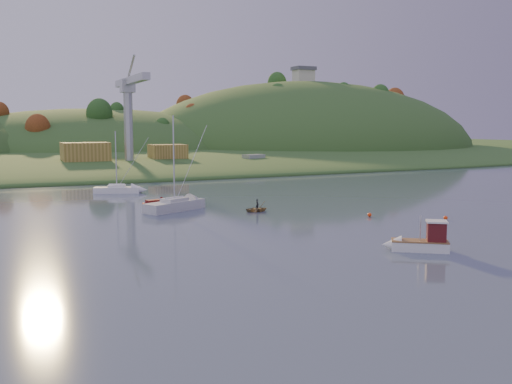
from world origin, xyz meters
name	(u,v)px	position (x,y,z in m)	size (l,w,h in m)	color
far_shore	(64,153)	(0.00, 230.00, 0.00)	(620.00, 220.00, 1.50)	#274B1E
shore_slope	(91,162)	(0.00, 165.00, 0.00)	(640.00, 150.00, 7.00)	#274B1E
hill_center	(97,155)	(10.00, 210.00, 0.00)	(140.00, 120.00, 36.00)	#274B1E
hill_right	(303,152)	(95.00, 195.00, 0.00)	(150.00, 130.00, 60.00)	#274B1E
hilltop_house	(304,74)	(95.00, 195.00, 33.40)	(9.00, 7.00, 6.45)	beige
hillside_trees	(81,158)	(0.00, 185.00, 0.00)	(280.00, 50.00, 32.00)	#244F1C
wharf	(140,166)	(5.00, 122.00, 1.20)	(42.00, 16.00, 2.40)	slate
shed_west	(85,152)	(-8.00, 123.00, 4.80)	(11.00, 8.00, 4.80)	olive
shed_east	(168,152)	(13.00, 124.00, 4.40)	(9.00, 7.00, 4.00)	olive
dock_crane	(129,101)	(2.00, 118.39, 17.17)	(3.20, 28.00, 20.30)	#B7B7BC
fishing_boat	(415,242)	(4.40, 18.90, 0.82)	(5.77, 4.95, 3.73)	white
sailboat_near	(175,205)	(-7.73, 52.01, 0.80)	(9.30, 6.59, 12.58)	silver
sailboat_far	(117,189)	(-10.50, 75.20, 0.69)	(7.78, 4.57, 10.34)	white
canoe	(257,209)	(1.84, 46.47, 0.32)	(2.18, 3.05, 0.63)	olive
paddler	(257,206)	(1.84, 46.47, 0.69)	(0.51, 0.33, 1.39)	black
red_tender	(160,201)	(-7.28, 60.68, 0.24)	(3.55, 1.87, 1.15)	#620E0E
work_vessel	(254,163)	(35.00, 118.00, 1.28)	(14.86, 9.34, 3.60)	slate
buoy_1	(370,215)	(12.47, 36.49, 0.25)	(0.50, 0.50, 0.50)	#FF3D0D
buoy_3	(144,204)	(-10.37, 57.90, 0.25)	(0.50, 0.50, 0.50)	#FF3D0D
buoy_4	(446,218)	(19.23, 30.62, 0.25)	(0.50, 0.50, 0.50)	#FF3D0D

